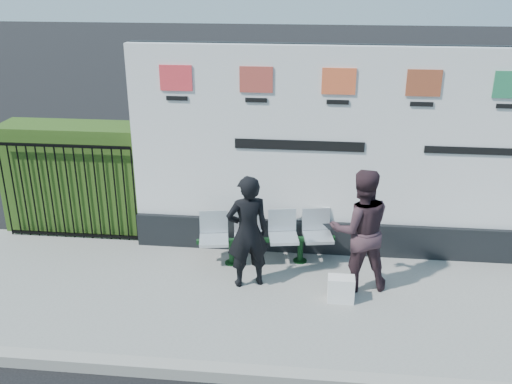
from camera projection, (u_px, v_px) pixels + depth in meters
pavement at (378, 306)px, 7.26m from camera, size 14.00×3.00×0.12m
billboard at (413, 171)px, 7.96m from camera, size 8.00×0.30×3.00m
hedge at (80, 177)px, 9.05m from camera, size 2.35×0.70×1.70m
railing at (69, 192)px, 8.66m from camera, size 2.05×0.06×1.54m
bench at (266, 250)px, 8.13m from camera, size 1.94×0.81×0.40m
woman_left at (248, 232)px, 7.37m from camera, size 0.66×0.54×1.54m
woman_right at (360, 230)px, 7.31m from camera, size 0.89×0.75×1.64m
handbag_brown at (249, 231)px, 8.00m from camera, size 0.26×0.15×0.19m
carrier_bag_white at (341, 289)px, 7.21m from camera, size 0.34×0.20×0.34m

